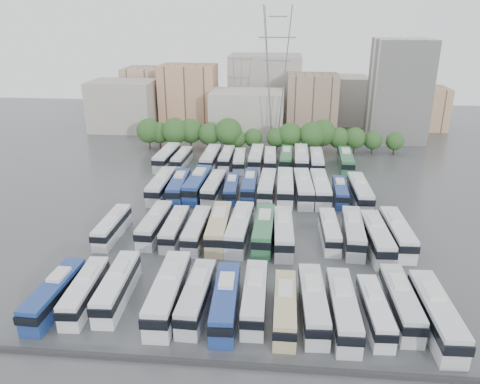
# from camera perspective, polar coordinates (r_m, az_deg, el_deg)

# --- Properties ---
(ground) EXTENTS (220.00, 220.00, 0.00)m
(ground) POSITION_cam_1_polar(r_m,az_deg,el_deg) (76.49, 1.72, -3.92)
(ground) COLOR #424447
(ground) RESTS_ON ground
(parapet) EXTENTS (56.00, 0.50, 0.50)m
(parapet) POSITION_cam_1_polar(r_m,az_deg,el_deg) (48.58, -1.07, -20.31)
(parapet) COLOR #2D2D30
(parapet) RESTS_ON ground
(tree_line) EXTENTS (65.26, 8.00, 8.42)m
(tree_line) POSITION_cam_1_polar(r_m,az_deg,el_deg) (114.89, 1.57, 7.07)
(tree_line) COLOR black
(tree_line) RESTS_ON ground
(city_buildings) EXTENTS (102.00, 35.00, 20.00)m
(city_buildings) POSITION_cam_1_polar(r_m,az_deg,el_deg) (143.61, 0.70, 11.33)
(city_buildings) COLOR #9E998E
(city_buildings) RESTS_ON ground
(apartment_tower) EXTENTS (14.00, 14.00, 26.00)m
(apartment_tower) POSITION_cam_1_polar(r_m,az_deg,el_deg) (132.00, 18.80, 11.61)
(apartment_tower) COLOR silver
(apartment_tower) RESTS_ON ground
(electricity_pylon) EXTENTS (9.00, 6.91, 33.83)m
(electricity_pylon) POSITION_cam_1_polar(r_m,az_deg,el_deg) (119.96, 4.47, 14.52)
(electricity_pylon) COLOR slate
(electricity_pylon) RESTS_ON ground
(bus_r0_s0) EXTENTS (3.01, 11.99, 3.74)m
(bus_r0_s0) POSITION_cam_1_polar(r_m,az_deg,el_deg) (59.51, -21.67, -11.44)
(bus_r0_s0) COLOR navy
(bus_r0_s0) RESTS_ON ground
(bus_r0_s1) EXTENTS (3.08, 11.59, 3.60)m
(bus_r0_s1) POSITION_cam_1_polar(r_m,az_deg,el_deg) (59.01, -18.37, -11.34)
(bus_r0_s1) COLOR silver
(bus_r0_s1) RESTS_ON ground
(bus_r0_s2) EXTENTS (3.16, 12.30, 3.83)m
(bus_r0_s2) POSITION_cam_1_polar(r_m,az_deg,el_deg) (58.60, -14.73, -11.03)
(bus_r0_s2) COLOR white
(bus_r0_s2) RESTS_ON ground
(bus_r0_s4) EXTENTS (3.24, 13.76, 4.30)m
(bus_r0_s4) POSITION_cam_1_polar(r_m,az_deg,el_deg) (55.90, -8.72, -11.94)
(bus_r0_s4) COLOR silver
(bus_r0_s4) RESTS_ON ground
(bus_r0_s5) EXTENTS (2.97, 12.13, 3.78)m
(bus_r0_s5) POSITION_cam_1_polar(r_m,az_deg,el_deg) (55.30, -5.30, -12.48)
(bus_r0_s5) COLOR silver
(bus_r0_s5) RESTS_ON ground
(bus_r0_s6) EXTENTS (3.15, 12.39, 3.86)m
(bus_r0_s6) POSITION_cam_1_polar(r_m,az_deg,el_deg) (54.18, -1.77, -13.14)
(bus_r0_s6) COLOR navy
(bus_r0_s6) RESTS_ON ground
(bus_r0_s7) EXTENTS (2.73, 11.96, 3.74)m
(bus_r0_s7) POSITION_cam_1_polar(r_m,az_deg,el_deg) (55.02, 1.81, -12.61)
(bus_r0_s7) COLOR silver
(bus_r0_s7) RESTS_ON ground
(bus_r0_s8) EXTENTS (2.49, 11.42, 3.58)m
(bus_r0_s8) POSITION_cam_1_polar(r_m,az_deg,el_deg) (53.66, 5.50, -13.79)
(bus_r0_s8) COLOR #BEB483
(bus_r0_s8) RESTS_ON ground
(bus_r0_s9) EXTENTS (3.18, 12.40, 3.86)m
(bus_r0_s9) POSITION_cam_1_polar(r_m,az_deg,el_deg) (54.50, 8.89, -13.19)
(bus_r0_s9) COLOR silver
(bus_r0_s9) RESTS_ON ground
(bus_r0_s10) EXTENTS (2.92, 12.48, 3.90)m
(bus_r0_s10) POSITION_cam_1_polar(r_m,az_deg,el_deg) (54.18, 12.44, -13.67)
(bus_r0_s10) COLOR silver
(bus_r0_s10) RESTS_ON ground
(bus_r0_s11) EXTENTS (2.81, 10.90, 3.39)m
(bus_r0_s11) POSITION_cam_1_polar(r_m,az_deg,el_deg) (55.15, 16.11, -13.68)
(bus_r0_s11) COLOR silver
(bus_r0_s11) RESTS_ON ground
(bus_r0_s12) EXTENTS (2.89, 12.06, 3.77)m
(bus_r0_s12) POSITION_cam_1_polar(r_m,az_deg,el_deg) (57.07, 18.99, -12.53)
(bus_r0_s12) COLOR silver
(bus_r0_s12) RESTS_ON ground
(bus_r0_s13) EXTENTS (3.19, 13.17, 4.11)m
(bus_r0_s13) POSITION_cam_1_polar(r_m,az_deg,el_deg) (56.09, 22.78, -13.54)
(bus_r0_s13) COLOR silver
(bus_r0_s13) RESTS_ON ground
(bus_r1_s0) EXTENTS (2.59, 11.31, 3.54)m
(bus_r1_s0) POSITION_cam_1_polar(r_m,az_deg,el_deg) (74.27, -15.30, -4.04)
(bus_r1_s0) COLOR silver
(bus_r1_s0) RESTS_ON ground
(bus_r1_s2) EXTENTS (2.95, 12.14, 3.79)m
(bus_r1_s2) POSITION_cam_1_polar(r_m,az_deg,el_deg) (73.31, -10.34, -3.84)
(bus_r1_s2) COLOR silver
(bus_r1_s2) RESTS_ON ground
(bus_r1_s3) EXTENTS (2.48, 11.28, 3.54)m
(bus_r1_s3) POSITION_cam_1_polar(r_m,az_deg,el_deg) (71.79, -7.95, -4.36)
(bus_r1_s3) COLOR silver
(bus_r1_s3) RESTS_ON ground
(bus_r1_s4) EXTENTS (2.78, 11.81, 3.69)m
(bus_r1_s4) POSITION_cam_1_polar(r_m,az_deg,el_deg) (70.79, -5.28, -4.55)
(bus_r1_s4) COLOR silver
(bus_r1_s4) RESTS_ON ground
(bus_r1_s5) EXTENTS (3.10, 13.04, 4.08)m
(bus_r1_s5) POSITION_cam_1_polar(r_m,az_deg,el_deg) (70.88, -2.59, -4.27)
(bus_r1_s5) COLOR #C5B787
(bus_r1_s5) RESTS_ON ground
(bus_r1_s6) EXTENTS (3.46, 13.33, 4.15)m
(bus_r1_s6) POSITION_cam_1_polar(r_m,az_deg,el_deg) (70.46, -0.01, -4.38)
(bus_r1_s6) COLOR silver
(bus_r1_s6) RESTS_ON ground
(bus_r1_s7) EXTENTS (3.05, 12.82, 4.00)m
(bus_r1_s7) POSITION_cam_1_polar(r_m,az_deg,el_deg) (70.19, 2.93, -4.58)
(bus_r1_s7) COLOR #307146
(bus_r1_s7) RESTS_ON ground
(bus_r1_s8) EXTENTS (3.15, 12.70, 3.96)m
(bus_r1_s8) POSITION_cam_1_polar(r_m,az_deg,el_deg) (69.65, 5.31, -4.88)
(bus_r1_s8) COLOR silver
(bus_r1_s8) RESTS_ON ground
(bus_r1_s10) EXTENTS (2.70, 11.28, 3.52)m
(bus_r1_s10) POSITION_cam_1_polar(r_m,az_deg,el_deg) (71.56, 10.87, -4.64)
(bus_r1_s10) COLOR silver
(bus_r1_s10) RESTS_ON ground
(bus_r1_s11) EXTENTS (3.36, 12.72, 3.95)m
(bus_r1_s11) POSITION_cam_1_polar(r_m,az_deg,el_deg) (71.43, 13.62, -4.73)
(bus_r1_s11) COLOR silver
(bus_r1_s11) RESTS_ON ground
(bus_r1_s12) EXTENTS (3.27, 12.94, 4.03)m
(bus_r1_s12) POSITION_cam_1_polar(r_m,az_deg,el_deg) (70.58, 16.30, -5.30)
(bus_r1_s12) COLOR silver
(bus_r1_s12) RESTS_ON ground
(bus_r1_s13) EXTENTS (3.20, 12.81, 3.99)m
(bus_r1_s13) POSITION_cam_1_polar(r_m,az_deg,el_deg) (72.92, 18.61, -4.72)
(bus_r1_s13) COLOR white
(bus_r1_s13) RESTS_ON ground
(bus_r2_s1) EXTENTS (2.97, 13.06, 4.09)m
(bus_r2_s1) POSITION_cam_1_polar(r_m,az_deg,el_deg) (88.72, -9.54, 0.82)
(bus_r2_s1) COLOR silver
(bus_r2_s1) RESTS_ON ground
(bus_r2_s2) EXTENTS (3.22, 12.50, 3.89)m
(bus_r2_s2) POSITION_cam_1_polar(r_m,az_deg,el_deg) (88.08, -7.46, 0.71)
(bus_r2_s2) COLOR navy
(bus_r2_s2) RESTS_ON ground
(bus_r2_s3) EXTENTS (3.63, 13.73, 4.27)m
(bus_r2_s3) POSITION_cam_1_polar(r_m,az_deg,el_deg) (88.27, -5.18, 0.99)
(bus_r2_s3) COLOR navy
(bus_r2_s3) RESTS_ON ground
(bus_r2_s4) EXTENTS (3.25, 12.28, 3.82)m
(bus_r2_s4) POSITION_cam_1_polar(r_m,az_deg,el_deg) (87.08, -3.21, 0.60)
(bus_r2_s4) COLOR silver
(bus_r2_s4) RESTS_ON ground
(bus_r2_s5) EXTENTS (2.76, 10.89, 3.39)m
(bus_r2_s5) POSITION_cam_1_polar(r_m,az_deg,el_deg) (87.07, -1.04, 0.48)
(bus_r2_s5) COLOR navy
(bus_r2_s5) RESTS_ON ground
(bus_r2_s6) EXTENTS (2.74, 11.93, 3.73)m
(bus_r2_s6) POSITION_cam_1_polar(r_m,az_deg,el_deg) (87.83, 1.17, 0.78)
(bus_r2_s6) COLOR navy
(bus_r2_s6) RESTS_ON ground
(bus_r2_s7) EXTENTS (3.14, 12.76, 3.98)m
(bus_r2_s7) POSITION_cam_1_polar(r_m,az_deg,el_deg) (87.17, 3.32, 0.67)
(bus_r2_s7) COLOR silver
(bus_r2_s7) RESTS_ON ground
(bus_r2_s8) EXTENTS (3.03, 13.35, 4.18)m
(bus_r2_s8) POSITION_cam_1_polar(r_m,az_deg,el_deg) (87.14, 5.51, 0.67)
(bus_r2_s8) COLOR silver
(bus_r2_s8) RESTS_ON ground
(bus_r2_s9) EXTENTS (3.57, 13.55, 4.21)m
(bus_r2_s9) POSITION_cam_1_polar(r_m,az_deg,el_deg) (86.97, 7.72, 0.54)
(bus_r2_s9) COLOR silver
(bus_r2_s9) RESTS_ON ground
(bus_r2_s10) EXTENTS (3.31, 13.39, 4.18)m
(bus_r2_s10) POSITION_cam_1_polar(r_m,az_deg,el_deg) (87.26, 9.75, 0.48)
(bus_r2_s10) COLOR silver
(bus_r2_s10) RESTS_ON ground
(bus_r2_s11) EXTENTS (2.62, 10.84, 3.38)m
(bus_r2_s11) POSITION_cam_1_polar(r_m,az_deg,el_deg) (87.38, 12.10, 0.07)
(bus_r2_s11) COLOR navy
(bus_r2_s11) RESTS_ON ground
(bus_r2_s12) EXTENTS (3.24, 13.28, 4.14)m
(bus_r2_s12) POSITION_cam_1_polar(r_m,az_deg,el_deg) (86.96, 14.39, 0.02)
(bus_r2_s12) COLOR silver
(bus_r2_s12) RESTS_ON ground
(bus_r3_s0) EXTENTS (3.42, 13.18, 4.10)m
(bus_r3_s0) POSITION_cam_1_polar(r_m,az_deg,el_deg) (106.18, -8.92, 4.27)
(bus_r3_s0) COLOR silver
(bus_r3_s0) RESTS_ON ground
(bus_r3_s1) EXTENTS (2.89, 11.23, 3.50)m
(bus_r3_s1) POSITION_cam_1_polar(r_m,az_deg,el_deg) (105.48, -7.09, 4.08)
(bus_r3_s1) COLOR silver
(bus_r3_s1) RESTS_ON ground
(bus_r3_s3) EXTENTS (3.01, 13.09, 4.10)m
(bus_r3_s3) POSITION_cam_1_polar(r_m,az_deg,el_deg) (103.80, -3.61, 4.09)
(bus_r3_s3) COLOR silver
(bus_r3_s3) RESTS_ON ground
(bus_r3_s4) EXTENTS (2.57, 11.49, 3.60)m
(bus_r3_s4) POSITION_cam_1_polar(r_m,az_deg,el_deg) (104.94, -1.64, 4.18)
(bus_r3_s4) COLOR silver
(bus_r3_s4) RESTS_ON ground
(bus_r3_s5) EXTENTS (2.99, 11.30, 3.51)m
(bus_r3_s5) POSITION_cam_1_polar(r_m,az_deg,el_deg) (103.19, -0.05, 3.86)
(bus_r3_s5) COLOR silver
(bus_r3_s5) RESTS_ON ground
(bus_r3_s6) EXTENTS (2.88, 12.71, 3.98)m
(bus_r3_s6) POSITION_cam_1_polar(r_m,az_deg,el_deg) (104.29, 1.98, 4.17)
(bus_r3_s6) COLOR silver
(bus_r3_s6) RESTS_ON ground
(bus_r3_s7) EXTENTS (2.86, 11.78, 3.68)m
(bus_r3_s7) POSITION_cam_1_polar(r_m,az_deg,el_deg) (103.92, 3.70, 3.99)
(bus_r3_s7) COLOR silver
(bus_r3_s7) RESTS_ON ground
(bus_r3_s8) EXTENTS (2.95, 12.06, 3.76)m
(bus_r3_s8) POSITION_cam_1_polar(r_m,az_deg,el_deg) (104.93, 5.66, 4.12)
(bus_r3_s8) COLOR #317343
(bus_r3_s8) RESTS_ON ground
(bus_r3_s9) EXTENTS (3.10, 13.60, 4.26)m
(bus_r3_s9) POSITION_cam_1_polar(r_m,az_deg,el_deg) (104.02, 7.46, 4.03)
(bus_r3_s9) COLOR silver
(bus_r3_s9) RESTS_ON ground
(bus_r3_s10) EXTENTS (2.93, 12.58, 3.94)m
(bus_r3_s10) POSITION_cam_1_polar(r_m,az_deg,el_deg) (103.33, 9.32, 3.72)
(bus_r3_s10) COLOR silver
(bus_r3_s10) RESTS_ON ground
(bus_r3_s12) EXTENTS (3.23, 12.82, 3.99)m
(bus_r3_s12) POSITION_cam_1_polar(r_m,az_deg,el_deg) (104.93, 12.77, 3.76)
(bus_r3_s12) COLOR #2C683F
(bus_r3_s12) RESTS_ON ground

